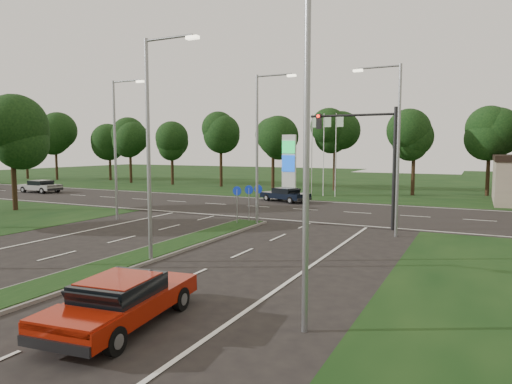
% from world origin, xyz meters
% --- Properties ---
extents(ground, '(160.00, 160.00, 0.00)m').
position_xyz_m(ground, '(0.00, 0.00, 0.00)').
color(ground, black).
rests_on(ground, ground).
extents(verge_far, '(160.00, 50.00, 0.02)m').
position_xyz_m(verge_far, '(0.00, 55.00, 0.00)').
color(verge_far, black).
rests_on(verge_far, ground).
extents(cross_road, '(160.00, 12.00, 0.02)m').
position_xyz_m(cross_road, '(0.00, 24.00, 0.00)').
color(cross_road, black).
rests_on(cross_road, ground).
extents(median_kerb, '(2.00, 26.00, 0.12)m').
position_xyz_m(median_kerb, '(0.00, 4.00, 0.06)').
color(median_kerb, slate).
rests_on(median_kerb, ground).
extents(streetlight_median_near, '(2.53, 0.22, 9.00)m').
position_xyz_m(streetlight_median_near, '(1.00, 6.00, 5.08)').
color(streetlight_median_near, gray).
rests_on(streetlight_median_near, ground).
extents(streetlight_median_far, '(2.53, 0.22, 9.00)m').
position_xyz_m(streetlight_median_far, '(1.00, 16.00, 5.08)').
color(streetlight_median_far, gray).
rests_on(streetlight_median_far, ground).
extents(streetlight_left_far, '(2.53, 0.22, 9.00)m').
position_xyz_m(streetlight_left_far, '(-8.30, 14.00, 5.08)').
color(streetlight_left_far, gray).
rests_on(streetlight_left_far, ground).
extents(streetlight_right_far, '(2.53, 0.22, 9.00)m').
position_xyz_m(streetlight_right_far, '(8.80, 16.00, 5.08)').
color(streetlight_right_far, gray).
rests_on(streetlight_right_far, ground).
extents(streetlight_right_near, '(2.53, 0.22, 9.00)m').
position_xyz_m(streetlight_right_near, '(8.80, 2.00, 5.08)').
color(streetlight_right_near, gray).
rests_on(streetlight_right_near, ground).
extents(traffic_signal, '(5.10, 0.42, 7.00)m').
position_xyz_m(traffic_signal, '(7.19, 18.00, 4.65)').
color(traffic_signal, black).
rests_on(traffic_signal, ground).
extents(median_signs, '(1.16, 1.76, 2.38)m').
position_xyz_m(median_signs, '(0.00, 16.40, 1.71)').
color(median_signs, gray).
rests_on(median_signs, ground).
extents(gas_pylon, '(5.80, 1.26, 8.00)m').
position_xyz_m(gas_pylon, '(-3.79, 33.05, 3.20)').
color(gas_pylon, silver).
rests_on(gas_pylon, ground).
extents(tree_left_far, '(5.20, 5.20, 8.86)m').
position_xyz_m(tree_left_far, '(-17.90, 13.93, 6.11)').
color(tree_left_far, black).
rests_on(tree_left_far, ground).
extents(treeline_far, '(6.00, 6.00, 9.90)m').
position_xyz_m(treeline_far, '(0.10, 39.93, 6.83)').
color(treeline_far, black).
rests_on(treeline_far, ground).
extents(red_sedan, '(2.52, 4.99, 1.32)m').
position_xyz_m(red_sedan, '(4.55, 0.22, 0.71)').
color(red_sedan, '#961808').
rests_on(red_sedan, ground).
extents(navy_sedan, '(4.83, 3.33, 1.23)m').
position_xyz_m(navy_sedan, '(-2.31, 27.99, 0.66)').
color(navy_sedan, black).
rests_on(navy_sedan, ground).
extents(far_car_a, '(4.61, 2.07, 1.32)m').
position_xyz_m(far_car_a, '(-28.69, 24.26, 0.71)').
color(far_car_a, '#9A9A9A').
rests_on(far_car_a, ground).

